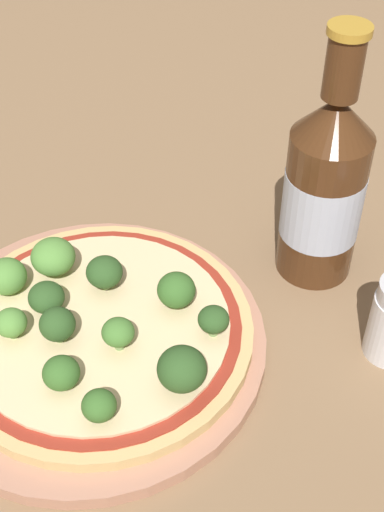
{
  "coord_description": "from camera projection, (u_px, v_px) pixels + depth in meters",
  "views": [
    {
      "loc": [
        0.2,
        -0.32,
        0.43
      ],
      "look_at": [
        0.04,
        0.04,
        0.06
      ],
      "focal_mm": 50.0,
      "sensor_mm": 36.0,
      "label": 1
    }
  ],
  "objects": [
    {
      "name": "broccoli_floret_7",
      "position": [
        46.0,
        297.0,
        0.53
      ],
      "size": [
        0.03,
        0.03,
        0.03
      ],
      "color": "#7A9E5B",
      "rests_on": "pizza"
    },
    {
      "name": "beer_bottle",
      "position": [
        324.0,
        188.0,
        0.56
      ],
      "size": [
        0.06,
        0.06,
        0.22
      ],
      "color": "#472814",
      "rests_on": "ground_plane"
    },
    {
      "name": "broccoli_floret_5",
      "position": [
        61.0,
        373.0,
        0.48
      ],
      "size": [
        0.03,
        0.03,
        0.03
      ],
      "color": "#7A9E5B",
      "rests_on": "pizza"
    },
    {
      "name": "broccoli_floret_4",
      "position": [
        118.0,
        333.0,
        0.51
      ],
      "size": [
        0.02,
        0.02,
        0.03
      ],
      "color": "#7A9E5B",
      "rests_on": "pizza"
    },
    {
      "name": "broccoli_floret_3",
      "position": [
        53.0,
        257.0,
        0.56
      ],
      "size": [
        0.04,
        0.04,
        0.03
      ],
      "color": "#7A9E5B",
      "rests_on": "pizza"
    },
    {
      "name": "broccoli_floret_10",
      "position": [
        6.0,
        276.0,
        0.55
      ],
      "size": [
        0.03,
        0.03,
        0.03
      ],
      "color": "#7A9E5B",
      "rests_on": "pizza"
    },
    {
      "name": "pizza",
      "position": [
        100.0,
        329.0,
        0.54
      ],
      "size": [
        0.23,
        0.23,
        0.01
      ],
      "color": "tan",
      "rests_on": "plate"
    },
    {
      "name": "broccoli_floret_1",
      "position": [
        176.0,
        290.0,
        0.54
      ],
      "size": [
        0.03,
        0.03,
        0.03
      ],
      "color": "#7A9E5B",
      "rests_on": "pizza"
    },
    {
      "name": "broccoli_floret_2",
      "position": [
        57.0,
        324.0,
        0.51
      ],
      "size": [
        0.03,
        0.03,
        0.03
      ],
      "color": "#7A9E5B",
      "rests_on": "pizza"
    },
    {
      "name": "plate",
      "position": [
        92.0,
        342.0,
        0.55
      ],
      "size": [
        0.27,
        0.27,
        0.01
      ],
      "color": "tan",
      "rests_on": "ground_plane"
    },
    {
      "name": "broccoli_floret_6",
      "position": [
        214.0,
        320.0,
        0.52
      ],
      "size": [
        0.02,
        0.02,
        0.02
      ],
      "color": "#7A9E5B",
      "rests_on": "pizza"
    },
    {
      "name": "broccoli_floret_0",
      "position": [
        99.0,
        406.0,
        0.46
      ],
      "size": [
        0.02,
        0.02,
        0.02
      ],
      "color": "#7A9E5B",
      "rests_on": "pizza"
    },
    {
      "name": "broccoli_floret_8",
      "position": [
        104.0,
        272.0,
        0.55
      ],
      "size": [
        0.03,
        0.03,
        0.03
      ],
      "color": "#7A9E5B",
      "rests_on": "pizza"
    },
    {
      "name": "broccoli_floret_9",
      "position": [
        182.0,
        369.0,
        0.48
      ],
      "size": [
        0.03,
        0.03,
        0.03
      ],
      "color": "#7A9E5B",
      "rests_on": "pizza"
    },
    {
      "name": "ground_plane",
      "position": [
        119.0,
        331.0,
        0.56
      ],
      "size": [
        3.0,
        3.0,
        0.0
      ],
      "primitive_type": "plane",
      "color": "#846647"
    },
    {
      "name": "broccoli_floret_11",
      "position": [
        11.0,
        323.0,
        0.52
      ],
      "size": [
        0.02,
        0.02,
        0.02
      ],
      "color": "#7A9E5B",
      "rests_on": "pizza"
    }
  ]
}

